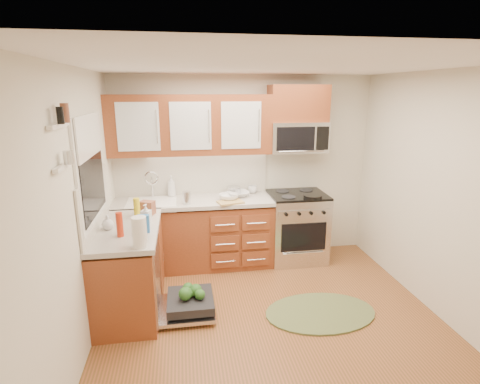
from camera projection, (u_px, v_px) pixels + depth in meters
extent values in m
plane|color=brown|center=(272.00, 322.00, 3.83)|extent=(3.50, 3.50, 0.00)
plane|color=white|center=(279.00, 65.00, 3.18)|extent=(3.50, 3.50, 0.00)
cube|color=beige|center=(244.00, 169.00, 5.17)|extent=(3.50, 0.04, 2.50)
cube|color=beige|center=(363.00, 310.00, 1.84)|extent=(3.50, 0.04, 2.50)
cube|color=beige|center=(79.00, 215.00, 3.24)|extent=(0.04, 3.50, 2.50)
cube|color=beige|center=(444.00, 198.00, 3.77)|extent=(0.04, 3.50, 2.50)
cube|color=brown|center=(194.00, 235.00, 4.99)|extent=(2.05, 0.60, 0.85)
cube|color=brown|center=(130.00, 271.00, 4.00)|extent=(0.60, 1.25, 0.85)
cube|color=#B0A9A1|center=(193.00, 202.00, 4.86)|extent=(2.07, 0.64, 0.05)
cube|color=#B0A9A1|center=(127.00, 230.00, 3.88)|extent=(0.64, 1.27, 0.05)
cube|color=#BDB6A9|center=(192.00, 174.00, 5.06)|extent=(2.05, 0.02, 0.57)
cube|color=#BDB6A9|center=(94.00, 202.00, 3.75)|extent=(0.02, 1.25, 0.57)
cube|color=brown|center=(298.00, 103.00, 4.88)|extent=(0.76, 0.35, 0.47)
cube|color=white|center=(89.00, 136.00, 3.56)|extent=(0.02, 0.96, 0.40)
cube|color=white|center=(59.00, 125.00, 2.70)|extent=(0.04, 0.40, 0.03)
cube|color=white|center=(64.00, 166.00, 2.78)|extent=(0.04, 0.40, 0.03)
cylinder|color=black|center=(313.00, 197.00, 4.82)|extent=(0.26, 0.26, 0.04)
cylinder|color=silver|center=(234.00, 191.00, 5.06)|extent=(0.24, 0.24, 0.12)
cube|color=tan|center=(230.00, 202.00, 4.71)|extent=(0.35, 0.27, 0.02)
cylinder|color=silver|center=(187.00, 198.00, 4.65)|extent=(0.12, 0.12, 0.16)
cylinder|color=white|center=(139.00, 232.00, 3.34)|extent=(0.14, 0.14, 0.29)
cylinder|color=gold|center=(137.00, 208.00, 4.15)|extent=(0.08, 0.08, 0.22)
cylinder|color=#BA2A0F|center=(120.00, 225.00, 3.60)|extent=(0.09, 0.09, 0.24)
cube|color=brown|center=(148.00, 208.00, 4.27)|extent=(0.19, 0.16, 0.16)
cube|color=#2666B2|center=(144.00, 224.00, 3.72)|extent=(0.11, 0.07, 0.18)
imported|color=#999999|center=(238.00, 194.00, 5.00)|extent=(0.33, 0.33, 0.07)
imported|color=#999999|center=(229.00, 197.00, 4.83)|extent=(0.29, 0.29, 0.08)
imported|color=#999999|center=(253.00, 189.00, 5.16)|extent=(0.16, 0.16, 0.10)
imported|color=#999999|center=(171.00, 186.00, 4.97)|extent=(0.12, 0.12, 0.28)
imported|color=#999999|center=(146.00, 214.00, 3.98)|extent=(0.12, 0.12, 0.21)
imported|color=#999999|center=(108.00, 222.00, 3.80)|extent=(0.15, 0.15, 0.15)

